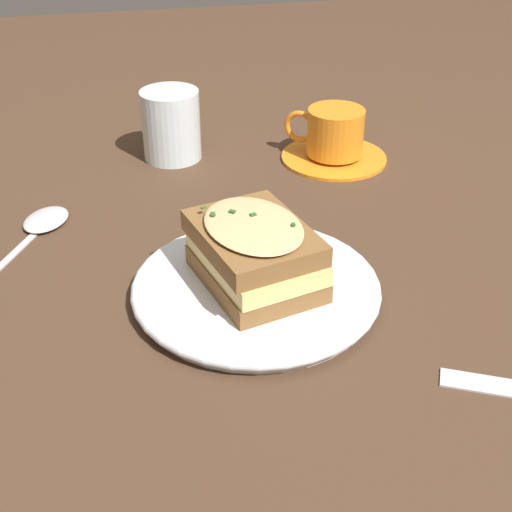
% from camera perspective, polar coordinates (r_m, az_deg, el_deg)
% --- Properties ---
extents(ground_plane, '(2.40, 2.40, 0.00)m').
position_cam_1_polar(ground_plane, '(0.68, -1.11, -4.46)').
color(ground_plane, '#473021').
extents(dinner_plate, '(0.24, 0.24, 0.02)m').
position_cam_1_polar(dinner_plate, '(0.69, 0.00, -2.58)').
color(dinner_plate, white).
rests_on(dinner_plate, ground_plane).
extents(sandwich, '(0.15, 0.13, 0.07)m').
position_cam_1_polar(sandwich, '(0.67, -0.09, 0.25)').
color(sandwich, brown).
rests_on(sandwich, dinner_plate).
extents(teacup_with_saucer, '(0.14, 0.14, 0.07)m').
position_cam_1_polar(teacup_with_saucer, '(0.97, 6.26, 9.30)').
color(teacup_with_saucer, orange).
rests_on(teacup_with_saucer, ground_plane).
extents(water_glass, '(0.08, 0.08, 0.09)m').
position_cam_1_polar(water_glass, '(0.97, -6.81, 10.37)').
color(water_glass, silver).
rests_on(water_glass, ground_plane).
extents(spoon, '(0.17, 0.11, 0.01)m').
position_cam_1_polar(spoon, '(0.84, -16.76, 2.48)').
color(spoon, silver).
rests_on(spoon, ground_plane).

